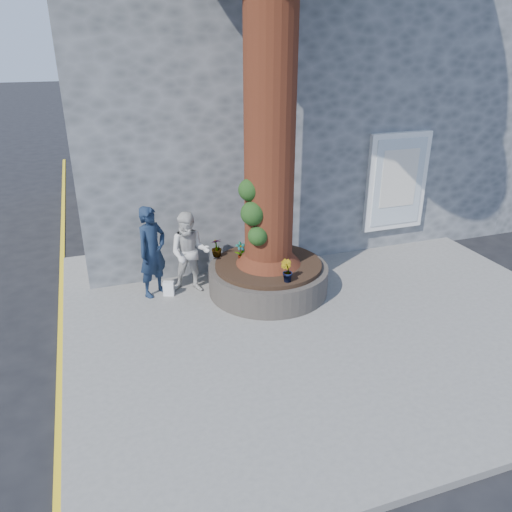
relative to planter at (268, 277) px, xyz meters
name	(u,v)px	position (x,y,z in m)	size (l,w,h in m)	color
ground	(265,360)	(-0.80, -2.00, -0.41)	(120.00, 120.00, 0.00)	black
pavement	(323,311)	(0.70, -1.00, -0.35)	(9.00, 8.00, 0.12)	slate
yellow_line	(60,363)	(-3.85, -1.00, -0.41)	(0.10, 30.00, 0.01)	yellow
stone_shop	(261,98)	(1.70, 5.20, 2.75)	(10.30, 8.30, 6.30)	#54575A
neighbour_shop	(494,94)	(9.70, 5.20, 2.59)	(6.00, 8.00, 6.00)	#54575A
planter	(268,277)	(0.00, 0.00, 0.00)	(2.30, 2.30, 0.60)	black
man	(152,252)	(-2.10, 0.60, 0.59)	(0.64, 0.42, 1.76)	#15233B
woman	(190,253)	(-1.41, 0.50, 0.51)	(0.78, 0.61, 1.60)	silver
shopping_bag	(169,289)	(-1.87, 0.45, -0.15)	(0.20, 0.12, 0.28)	white
plant_a	(241,252)	(-0.47, 0.25, 0.50)	(0.20, 0.14, 0.39)	gray
plant_b	(287,271)	(0.02, -0.85, 0.51)	(0.22, 0.21, 0.40)	gray
plant_c	(217,248)	(-0.85, 0.62, 0.49)	(0.21, 0.21, 0.37)	gray
plant_d	(273,237)	(0.41, 0.85, 0.47)	(0.29, 0.26, 0.32)	gray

